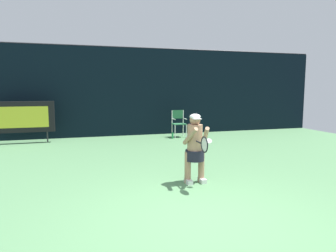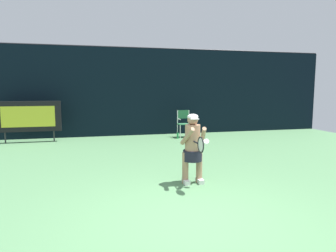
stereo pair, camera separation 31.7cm
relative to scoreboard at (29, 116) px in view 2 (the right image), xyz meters
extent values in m
cube|color=#4F7E51|center=(3.68, -7.65, -0.96)|extent=(18.00, 22.00, 0.02)
cube|color=black|center=(3.68, 0.85, 0.85)|extent=(18.00, 0.12, 3.60)
cylinder|color=#38383D|center=(3.68, 0.85, 2.68)|extent=(18.00, 0.05, 0.05)
cube|color=black|center=(0.00, 0.00, 0.00)|extent=(2.20, 0.20, 1.10)
cube|color=gold|center=(0.00, -0.10, 0.00)|extent=(1.80, 0.01, 0.75)
cylinder|color=#2D2D33|center=(-0.82, 0.00, -0.75)|extent=(0.05, 0.05, 0.40)
cylinder|color=#2D2D33|center=(0.83, 0.00, -0.75)|extent=(0.05, 0.05, 0.40)
cylinder|color=white|center=(5.58, -0.42, -0.69)|extent=(0.04, 0.04, 0.52)
cylinder|color=white|center=(6.06, -0.42, -0.69)|extent=(0.04, 0.04, 0.52)
cylinder|color=white|center=(5.58, -0.01, -0.69)|extent=(0.04, 0.04, 0.52)
cylinder|color=white|center=(6.06, -0.01, -0.69)|extent=(0.04, 0.04, 0.52)
cube|color=#2A6B42|center=(5.82, -0.22, -0.41)|extent=(0.52, 0.44, 0.03)
cylinder|color=white|center=(5.58, -0.01, -0.15)|extent=(0.04, 0.04, 0.56)
cylinder|color=white|center=(6.06, -0.01, -0.15)|extent=(0.04, 0.04, 0.56)
cube|color=#2A6B42|center=(5.82, -0.01, -0.04)|extent=(0.48, 0.02, 0.34)
cylinder|color=white|center=(5.58, -0.22, -0.21)|extent=(0.04, 0.44, 0.04)
cylinder|color=white|center=(6.06, -0.22, -0.21)|extent=(0.04, 0.44, 0.04)
cylinder|color=#218845|center=(5.45, -0.50, -0.83)|extent=(0.07, 0.07, 0.24)
cylinder|color=black|center=(5.45, -0.50, -0.69)|extent=(0.03, 0.03, 0.03)
cube|color=white|center=(4.08, -6.03, -0.90)|extent=(0.11, 0.26, 0.09)
cube|color=white|center=(4.38, -6.03, -0.90)|extent=(0.11, 0.26, 0.09)
cylinder|color=#A37A5B|center=(4.08, -5.98, -0.62)|extent=(0.13, 0.13, 0.65)
cylinder|color=#A37A5B|center=(4.38, -5.98, -0.62)|extent=(0.13, 0.13, 0.65)
cylinder|color=black|center=(4.23, -5.98, -0.37)|extent=(0.39, 0.39, 0.22)
cylinder|color=#A37A5B|center=(4.23, -5.98, -0.01)|extent=(0.31, 0.31, 0.56)
sphere|color=#A37A5B|center=(4.23, -5.98, 0.37)|extent=(0.22, 0.22, 0.22)
ellipsoid|color=white|center=(4.23, -5.98, 0.43)|extent=(0.22, 0.22, 0.12)
cube|color=white|center=(4.23, -6.08, 0.39)|extent=(0.17, 0.12, 0.02)
cylinder|color=#A37A5B|center=(4.06, -6.15, 0.06)|extent=(0.19, 0.46, 0.40)
cylinder|color=#A37A5B|center=(4.39, -6.15, 0.06)|extent=(0.19, 0.46, 0.40)
cylinder|color=white|center=(4.41, -6.26, -0.04)|extent=(0.13, 0.13, 0.11)
cylinder|color=black|center=(4.21, -6.22, -0.05)|extent=(0.03, 0.28, 0.03)
torus|color=black|center=(4.21, -6.52, -0.05)|extent=(0.02, 0.31, 0.31)
ellipsoid|color=silver|center=(4.21, -6.52, -0.05)|extent=(0.01, 0.26, 0.26)
camera|label=1|loc=(1.99, -11.65, 0.98)|focal=32.18mm
camera|label=2|loc=(2.30, -11.73, 0.98)|focal=32.18mm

